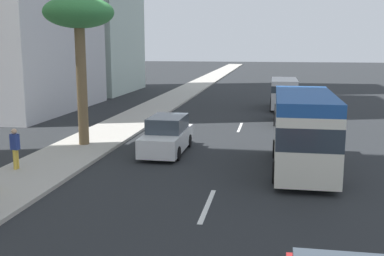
{
  "coord_description": "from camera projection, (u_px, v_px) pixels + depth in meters",
  "views": [
    {
      "loc": [
        -2.04,
        -1.98,
        5.15
      ],
      "look_at": [
        19.63,
        1.82,
        1.14
      ],
      "focal_mm": 43.71,
      "sensor_mm": 36.0,
      "label": 1
    }
  ],
  "objects": [
    {
      "name": "ground_plane",
      "position": [
        245.0,
        115.0,
        33.76
      ],
      "size": [
        198.0,
        198.0,
        0.0
      ],
      "primitive_type": "plane",
      "color": "#26282B"
    },
    {
      "name": "pedestrian_by_tree",
      "position": [
        15.0,
        147.0,
        18.66
      ],
      "size": [
        0.3,
        0.35,
        1.65
      ],
      "rotation": [
        0.0,
        0.0,
        1.44
      ],
      "color": "gold",
      "rests_on": "sidewalk_right"
    },
    {
      "name": "lane_stripe_far",
      "position": [
        240.0,
        127.0,
        28.93
      ],
      "size": [
        3.2,
        0.16,
        0.01
      ],
      "primitive_type": "cube",
      "color": "silver",
      "rests_on": "ground_plane"
    },
    {
      "name": "sidewalk_right",
      "position": [
        148.0,
        112.0,
        34.98
      ],
      "size": [
        162.0,
        3.29,
        0.15
      ],
      "primitive_type": "cube",
      "color": "#B2ADA3",
      "rests_on": "ground_plane"
    },
    {
      "name": "palm_tree",
      "position": [
        79.0,
        18.0,
        22.38
      ],
      "size": [
        3.38,
        3.38,
        7.21
      ],
      "color": "brown",
      "rests_on": "sidewalk_right"
    },
    {
      "name": "lane_stripe_mid",
      "position": [
        207.0,
        206.0,
        14.99
      ],
      "size": [
        3.2,
        0.16,
        0.01
      ],
      "primitive_type": "cube",
      "color": "silver",
      "rests_on": "ground_plane"
    },
    {
      "name": "car_fifth",
      "position": [
        167.0,
        136.0,
        22.18
      ],
      "size": [
        4.51,
        1.81,
        1.73
      ],
      "rotation": [
        0.0,
        0.0,
        3.14
      ],
      "color": "white",
      "rests_on": "ground_plane"
    },
    {
      "name": "van_lead",
      "position": [
        284.0,
        92.0,
        36.88
      ],
      "size": [
        5.2,
        2.1,
        2.35
      ],
      "color": "silver",
      "rests_on": "ground_plane"
    },
    {
      "name": "car_second",
      "position": [
        288.0,
        111.0,
        30.3
      ],
      "size": [
        4.02,
        1.84,
        1.66
      ],
      "color": "black",
      "rests_on": "ground_plane"
    },
    {
      "name": "minibus_fourth",
      "position": [
        304.0,
        129.0,
        18.83
      ],
      "size": [
        6.77,
        2.41,
        3.17
      ],
      "color": "silver",
      "rests_on": "ground_plane"
    }
  ]
}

